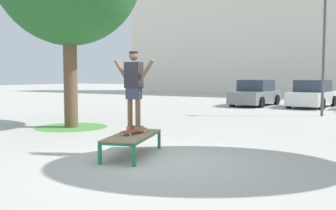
# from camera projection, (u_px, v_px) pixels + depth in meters

# --- Properties ---
(ground_plane) EXTENTS (120.00, 120.00, 0.00)m
(ground_plane) POSITION_uv_depth(u_px,v_px,m) (156.00, 161.00, 7.71)
(ground_plane) COLOR #B7B5AD
(skate_box) EXTENTS (1.29, 2.04, 0.46)m
(skate_box) POSITION_uv_depth(u_px,v_px,m) (132.00, 137.00, 8.15)
(skate_box) COLOR #237A4C
(skate_box) RESTS_ON ground
(skateboard) EXTENTS (0.26, 0.81, 0.09)m
(skateboard) POSITION_uv_depth(u_px,v_px,m) (134.00, 130.00, 8.26)
(skateboard) COLOR #B23333
(skateboard) RESTS_ON skate_box
(skater) EXTENTS (1.00, 0.30, 1.69)m
(skater) POSITION_uv_depth(u_px,v_px,m) (134.00, 85.00, 8.19)
(skater) COLOR brown
(skater) RESTS_ON skateboard
(grass_patch_near_left) EXTENTS (2.40, 2.40, 0.01)m
(grass_patch_near_left) POSITION_uv_depth(u_px,v_px,m) (71.00, 127.00, 12.78)
(grass_patch_near_left) COLOR #519342
(grass_patch_near_left) RESTS_ON ground
(car_grey) EXTENTS (2.09, 4.28, 1.50)m
(car_grey) POSITION_uv_depth(u_px,v_px,m) (255.00, 94.00, 22.14)
(car_grey) COLOR slate
(car_grey) RESTS_ON ground
(car_white) EXTENTS (2.17, 4.32, 1.50)m
(car_white) POSITION_uv_depth(u_px,v_px,m) (312.00, 95.00, 20.95)
(car_white) COLOR silver
(car_white) RESTS_ON ground
(light_post) EXTENTS (0.36, 0.36, 5.83)m
(light_post) POSITION_uv_depth(u_px,v_px,m) (325.00, 26.00, 15.99)
(light_post) COLOR #4C4C51
(light_post) RESTS_ON ground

